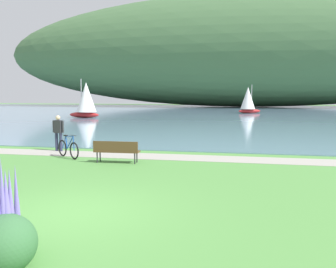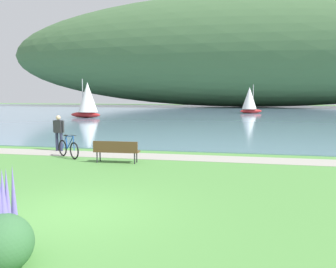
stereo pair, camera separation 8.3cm
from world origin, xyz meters
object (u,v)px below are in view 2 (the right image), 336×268
park_bench_near_camera (116,150)px  bicycle_leaning_near_bench (68,148)px  sailboat_nearest_to_shore (250,100)px  person_at_shoreline (59,131)px  sailboat_mid_bay (87,100)px

park_bench_near_camera → bicycle_leaning_near_bench: bearing=163.5°
bicycle_leaning_near_bench → sailboat_nearest_to_shore: size_ratio=0.35×
park_bench_near_camera → person_at_shoreline: person_at_shoreline is taller
bicycle_leaning_near_bench → sailboat_mid_bay: (-10.55, 25.00, 1.78)m
bicycle_leaning_near_bench → person_at_shoreline: (-1.29, 1.56, 0.58)m
bicycle_leaning_near_bench → sailboat_nearest_to_shore: sailboat_nearest_to_shore is taller
sailboat_mid_bay → park_bench_near_camera: bearing=-63.2°
sailboat_nearest_to_shore → person_at_shoreline: bearing=-104.3°
person_at_shoreline → sailboat_mid_bay: bearing=111.6°
person_at_shoreline → bicycle_leaning_near_bench: bearing=-50.4°
sailboat_mid_bay → person_at_shoreline: bearing=-68.4°
park_bench_near_camera → person_at_shoreline: (-3.71, 2.27, 0.46)m
park_bench_near_camera → person_at_shoreline: 4.37m
person_at_shoreline → sailboat_nearest_to_shore: sailboat_nearest_to_shore is taller
park_bench_near_camera → sailboat_mid_bay: 28.86m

